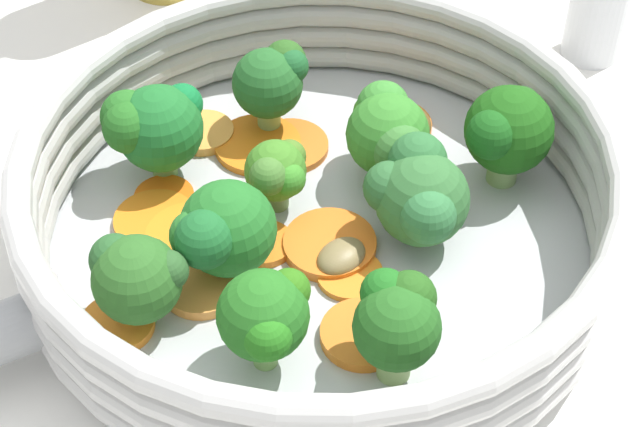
% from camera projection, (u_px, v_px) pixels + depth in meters
% --- Properties ---
extents(ground_plane, '(4.00, 4.00, 0.00)m').
position_uv_depth(ground_plane, '(320.00, 252.00, 0.53)').
color(ground_plane, white).
extents(skillet, '(0.27, 0.27, 0.01)m').
position_uv_depth(skillet, '(320.00, 244.00, 0.52)').
color(skillet, '#B2B5B7').
rests_on(skillet, ground_plane).
extents(skillet_rim_wall, '(0.29, 0.29, 0.06)m').
position_uv_depth(skillet_rim_wall, '(320.00, 194.00, 0.50)').
color(skillet_rim_wall, '#B8B6B3').
rests_on(skillet_rim_wall, skillet).
extents(skillet_rivet_left, '(0.01, 0.01, 0.01)m').
position_uv_depth(skillet_rivet_left, '(48.00, 277.00, 0.49)').
color(skillet_rivet_left, '#B6B1B7').
rests_on(skillet_rivet_left, skillet).
extents(skillet_rivet_right, '(0.01, 0.01, 0.01)m').
position_uv_depth(skillet_rivet_right, '(92.00, 374.00, 0.46)').
color(skillet_rivet_right, '#B5B3B5').
rests_on(skillet_rivet_right, skillet).
extents(carrot_slice_0, '(0.06, 0.06, 0.00)m').
position_uv_depth(carrot_slice_0, '(155.00, 221.00, 0.52)').
color(carrot_slice_0, orange).
rests_on(carrot_slice_0, skillet).
extents(carrot_slice_1, '(0.06, 0.06, 0.00)m').
position_uv_depth(carrot_slice_1, '(191.00, 237.00, 0.51)').
color(carrot_slice_1, orange).
rests_on(carrot_slice_1, skillet).
extents(carrot_slice_2, '(0.04, 0.04, 0.01)m').
position_uv_depth(carrot_slice_2, '(204.00, 133.00, 0.57)').
color(carrot_slice_2, '#ED9A3F').
rests_on(carrot_slice_2, skillet).
extents(carrot_slice_3, '(0.05, 0.05, 0.01)m').
position_uv_depth(carrot_slice_3, '(202.00, 285.00, 0.49)').
color(carrot_slice_3, '#ED913E').
rests_on(carrot_slice_3, skillet).
extents(carrot_slice_4, '(0.05, 0.05, 0.00)m').
position_uv_depth(carrot_slice_4, '(424.00, 192.00, 0.54)').
color(carrot_slice_4, '#D75F1C').
rests_on(carrot_slice_4, skillet).
extents(carrot_slice_5, '(0.06, 0.06, 0.00)m').
position_uv_depth(carrot_slice_5, '(392.00, 125.00, 0.57)').
color(carrot_slice_5, orange).
rests_on(carrot_slice_5, skillet).
extents(carrot_slice_6, '(0.05, 0.05, 0.00)m').
position_uv_depth(carrot_slice_6, '(264.00, 142.00, 0.56)').
color(carrot_slice_6, orange).
rests_on(carrot_slice_6, skillet).
extents(carrot_slice_7, '(0.04, 0.04, 0.00)m').
position_uv_depth(carrot_slice_7, '(264.00, 244.00, 0.51)').
color(carrot_slice_7, orange).
rests_on(carrot_slice_7, skillet).
extents(carrot_slice_8, '(0.04, 0.04, 0.00)m').
position_uv_depth(carrot_slice_8, '(164.00, 198.00, 0.53)').
color(carrot_slice_8, orange).
rests_on(carrot_slice_8, skillet).
extents(carrot_slice_9, '(0.06, 0.06, 0.01)m').
position_uv_depth(carrot_slice_9, '(336.00, 242.00, 0.51)').
color(carrot_slice_9, orange).
rests_on(carrot_slice_9, skillet).
extents(carrot_slice_10, '(0.06, 0.06, 0.00)m').
position_uv_depth(carrot_slice_10, '(290.00, 146.00, 0.56)').
color(carrot_slice_10, orange).
rests_on(carrot_slice_10, skillet).
extents(carrot_slice_11, '(0.04, 0.04, 0.00)m').
position_uv_depth(carrot_slice_11, '(349.00, 275.00, 0.50)').
color(carrot_slice_11, orange).
rests_on(carrot_slice_11, skillet).
extents(carrot_slice_12, '(0.03, 0.03, 0.00)m').
position_uv_depth(carrot_slice_12, '(117.00, 324.00, 0.48)').
color(carrot_slice_12, orange).
rests_on(carrot_slice_12, skillet).
extents(carrot_slice_13, '(0.05, 0.05, 0.01)m').
position_uv_depth(carrot_slice_13, '(363.00, 334.00, 0.47)').
color(carrot_slice_13, orange).
rests_on(carrot_slice_13, skillet).
extents(broccoli_floret_0, '(0.05, 0.05, 0.05)m').
position_uv_depth(broccoli_floret_0, '(224.00, 236.00, 0.48)').
color(broccoli_floret_0, '#749460').
rests_on(broccoli_floret_0, skillet).
extents(broccoli_floret_1, '(0.04, 0.04, 0.05)m').
position_uv_depth(broccoli_floret_1, '(136.00, 276.00, 0.46)').
color(broccoli_floret_1, '#699343').
rests_on(broccoli_floret_1, skillet).
extents(broccoli_floret_2, '(0.04, 0.04, 0.05)m').
position_uv_depth(broccoli_floret_2, '(266.00, 316.00, 0.44)').
color(broccoli_floret_2, '#6D9A50').
rests_on(broccoli_floret_2, skillet).
extents(broccoli_floret_3, '(0.04, 0.04, 0.05)m').
position_uv_depth(broccoli_floret_3, '(272.00, 80.00, 0.55)').
color(broccoli_floret_3, '#8CAC65').
rests_on(broccoli_floret_3, skillet).
extents(broccoli_floret_4, '(0.04, 0.05, 0.06)m').
position_uv_depth(broccoli_floret_4, '(507.00, 129.00, 0.52)').
color(broccoli_floret_4, '#86A764').
rests_on(broccoli_floret_4, skillet).
extents(broccoli_floret_5, '(0.06, 0.04, 0.05)m').
position_uv_depth(broccoli_floret_5, '(388.00, 131.00, 0.53)').
color(broccoli_floret_5, '#6D9656').
rests_on(broccoli_floret_5, skillet).
extents(broccoli_floret_6, '(0.03, 0.03, 0.04)m').
position_uv_depth(broccoli_floret_6, '(277.00, 172.00, 0.52)').
color(broccoli_floret_6, olive).
rests_on(broccoli_floret_6, skillet).
extents(broccoli_floret_7, '(0.06, 0.05, 0.05)m').
position_uv_depth(broccoli_floret_7, '(419.00, 194.00, 0.50)').
color(broccoli_floret_7, '#618548').
rests_on(broccoli_floret_7, skillet).
extents(broccoli_floret_8, '(0.04, 0.04, 0.05)m').
position_uv_depth(broccoli_floret_8, '(398.00, 320.00, 0.44)').
color(broccoli_floret_8, '#87A65F').
rests_on(broccoli_floret_8, skillet).
extents(broccoli_floret_9, '(0.04, 0.05, 0.05)m').
position_uv_depth(broccoli_floret_9, '(152.00, 126.00, 0.53)').
color(broccoli_floret_9, '#709E50').
rests_on(broccoli_floret_9, skillet).
extents(mushroom_piece_0, '(0.03, 0.03, 0.01)m').
position_uv_depth(mushroom_piece_0, '(278.00, 166.00, 0.54)').
color(mushroom_piece_0, brown).
rests_on(mushroom_piece_0, skillet).
extents(mushroom_piece_1, '(0.03, 0.03, 0.01)m').
position_uv_depth(mushroom_piece_1, '(345.00, 255.00, 0.50)').
color(mushroom_piece_1, olive).
rests_on(mushroom_piece_1, skillet).
extents(mushroom_piece_2, '(0.03, 0.02, 0.01)m').
position_uv_depth(mushroom_piece_2, '(413.00, 123.00, 0.57)').
color(mushroom_piece_2, brown).
rests_on(mushroom_piece_2, skillet).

